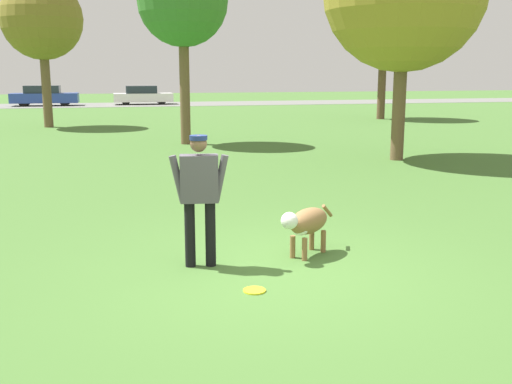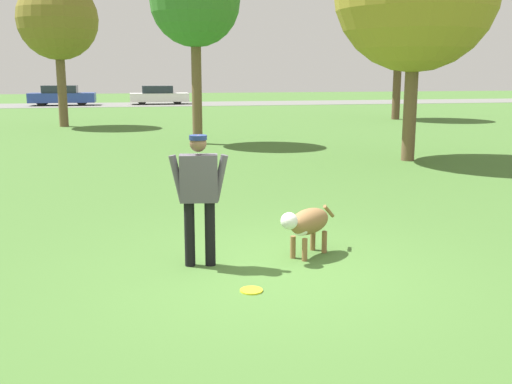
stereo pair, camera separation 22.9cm
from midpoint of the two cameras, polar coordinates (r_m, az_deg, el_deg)
ground_plane at (r=7.31m, az=2.31°, el=-7.73°), size 120.00×120.00×0.00m
far_road_strip at (r=44.56m, az=-9.44°, el=8.24°), size 120.00×6.00×0.01m
person at (r=7.36m, az=-4.57°, el=0.28°), size 0.73×0.28×1.64m
dog at (r=7.86m, az=5.70°, el=-2.96°), size 0.98×0.83×0.67m
frisbee at (r=6.74m, az=0.54°, el=-9.36°), size 0.25×0.25×0.02m
tree_far_right at (r=31.18m, az=13.71°, el=14.80°), size 3.69×3.69×6.25m
tree_far_left at (r=27.65m, az=-18.14°, el=15.28°), size 3.39×3.39×6.24m
tree_mid_center at (r=20.22m, az=-5.49°, el=17.54°), size 2.91×2.91×6.06m
parked_car_blue at (r=44.59m, az=-17.87°, el=8.72°), size 4.52×1.76×1.40m
parked_car_white at (r=44.68m, az=-9.10°, el=9.09°), size 4.20×1.85×1.34m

